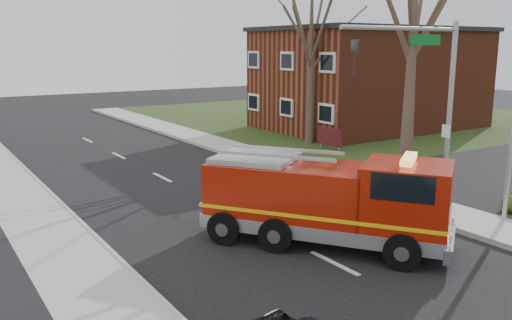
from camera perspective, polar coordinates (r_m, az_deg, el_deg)
ground at (r=15.56m, az=8.23°, el=-10.72°), size 120.00×120.00×0.00m
sidewalk_right at (r=19.96m, az=21.87°, el=-6.11°), size 2.40×80.00×0.15m
brick_building at (r=40.58m, az=12.01°, el=8.42°), size 15.40×10.40×7.25m
health_center_sign at (r=31.12m, az=7.78°, el=2.42°), size 0.12×2.00×1.40m
bare_tree_near at (r=25.41m, az=16.31°, el=14.74°), size 6.00×6.00×12.00m
bare_tree_far at (r=32.95m, az=5.84°, el=12.78°), size 5.25×5.25×10.50m
traffic_signal_mast at (r=19.22m, az=17.56°, el=7.65°), size 5.29×0.18×6.80m
fire_engine at (r=16.58m, az=7.63°, el=-4.43°), size 6.20×7.32×2.92m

